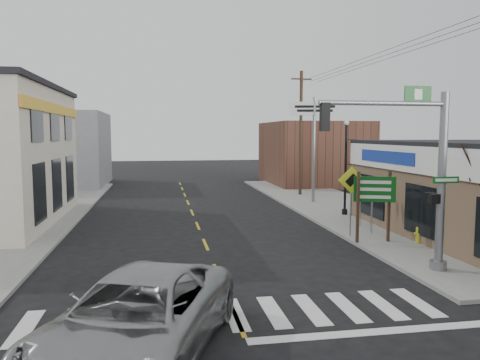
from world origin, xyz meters
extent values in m
plane|color=black|center=(0.00, 0.00, 0.00)|extent=(140.00, 140.00, 0.00)
cube|color=slate|center=(9.00, 13.00, 0.07)|extent=(6.00, 38.00, 0.13)
cube|color=slate|center=(-9.00, 13.00, 0.07)|extent=(6.00, 38.00, 0.13)
cube|color=gold|center=(0.00, 8.00, 0.01)|extent=(0.12, 56.00, 0.01)
cube|color=silver|center=(0.00, 0.40, 0.01)|extent=(11.00, 2.20, 0.01)
cube|color=brown|center=(12.00, 30.00, 2.80)|extent=(8.00, 10.00, 5.60)
cube|color=slate|center=(-11.00, 32.00, 3.20)|extent=(9.00, 10.00, 6.40)
imported|color=#96999B|center=(-2.30, -1.62, 0.86)|extent=(4.89, 6.82, 1.72)
cylinder|color=gray|center=(7.12, 2.73, 3.00)|extent=(0.27, 0.27, 5.74)
cylinder|color=gray|center=(5.01, 2.73, 5.49)|extent=(4.21, 0.15, 0.15)
cube|color=black|center=(3.11, 2.73, 5.06)|extent=(0.27, 0.21, 0.86)
cube|color=#0A4F13|center=(7.12, 2.51, 3.09)|extent=(0.91, 0.04, 0.21)
cube|color=#0A4F13|center=(6.16, 2.73, 5.77)|extent=(0.91, 0.05, 0.53)
cube|color=black|center=(6.87, 2.68, 2.47)|extent=(0.31, 0.25, 0.31)
cube|color=#44301F|center=(6.08, 6.76, 1.59)|extent=(0.10, 0.10, 2.91)
cube|color=#44301F|center=(7.43, 6.76, 1.59)|extent=(0.10, 0.10, 2.91)
cube|color=#054E27|center=(6.75, 6.70, 2.31)|extent=(1.66, 0.05, 1.04)
cylinder|color=#C8CF22|center=(8.50, 6.27, 0.40)|extent=(0.20, 0.20, 0.55)
sphere|color=#C8CF22|center=(8.50, 6.27, 0.71)|extent=(0.22, 0.22, 0.22)
cylinder|color=gray|center=(6.30, 7.98, 1.52)|extent=(0.07, 0.07, 2.78)
cube|color=#CBD520|center=(6.30, 7.95, 2.57)|extent=(1.18, 0.03, 1.18)
cylinder|color=black|center=(8.20, 13.22, 2.61)|extent=(0.13, 0.13, 4.96)
sphere|color=silver|center=(8.20, 13.22, 5.14)|extent=(0.27, 0.27, 0.27)
cube|color=#17515B|center=(8.72, 13.22, 3.56)|extent=(0.02, 0.52, 1.33)
cylinder|color=gray|center=(8.06, 18.20, 3.51)|extent=(0.20, 0.20, 6.76)
cube|color=silver|center=(8.06, 18.20, 6.17)|extent=(3.18, 0.18, 0.85)
ellipsoid|color=black|center=(9.27, 6.93, 0.54)|extent=(1.09, 1.09, 0.82)
cylinder|color=#452F1D|center=(8.30, 21.84, 4.58)|extent=(0.23, 0.23, 8.91)
cube|color=#452F1D|center=(8.30, 21.84, 8.46)|extent=(1.55, 0.10, 0.10)
camera|label=1|loc=(-1.82, -10.88, 4.55)|focal=35.00mm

